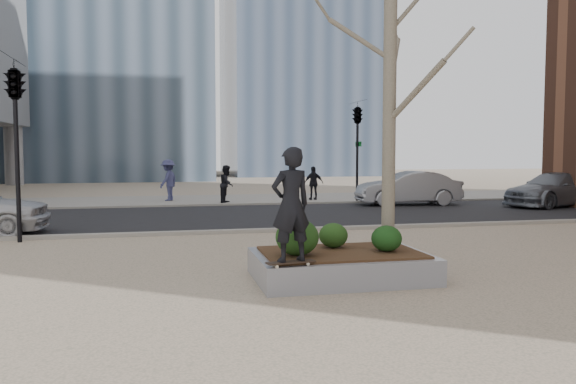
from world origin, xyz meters
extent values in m
plane|color=tan|center=(0.00, 0.00, 0.00)|extent=(120.00, 120.00, 0.00)
cube|color=black|center=(0.00, 10.00, 0.01)|extent=(60.00, 8.00, 0.02)
cube|color=gray|center=(0.00, 17.00, 0.01)|extent=(60.00, 6.00, 0.02)
cube|color=gray|center=(1.00, 0.00, 0.23)|extent=(3.00, 2.00, 0.45)
cube|color=#382314|center=(1.00, 0.00, 0.47)|extent=(2.70, 1.70, 0.04)
ellipsoid|color=#143410|center=(0.16, -0.22, 0.80)|extent=(0.73, 0.73, 0.62)
ellipsoid|color=#183912|center=(0.98, 0.39, 0.71)|extent=(0.53, 0.53, 0.45)
ellipsoid|color=#113511|center=(1.77, -0.19, 0.72)|extent=(0.53, 0.53, 0.45)
imported|color=black|center=(-0.10, -0.88, 1.41)|extent=(0.73, 0.57, 1.77)
imported|color=gray|center=(8.06, 12.62, 0.73)|extent=(4.43, 1.93, 1.42)
imported|color=slate|center=(13.70, 10.74, 0.71)|extent=(5.11, 3.15, 1.38)
imported|color=black|center=(0.72, 15.30, 0.85)|extent=(0.88, 0.98, 1.64)
imported|color=#383B64|center=(-1.78, 16.91, 0.96)|extent=(1.21, 1.40, 1.88)
imported|color=black|center=(4.82, 15.85, 0.80)|extent=(0.92, 0.41, 1.56)
camera|label=1|loc=(-2.02, -9.27, 2.21)|focal=35.00mm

